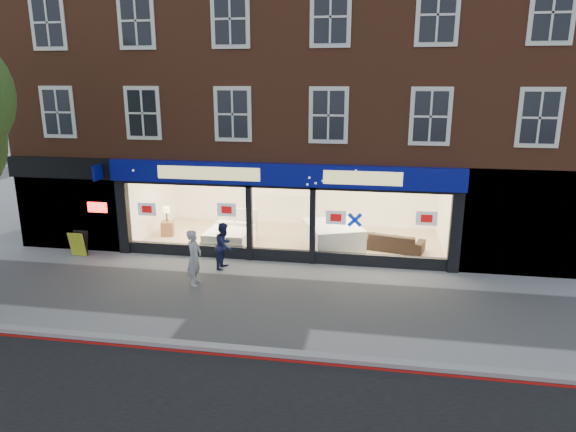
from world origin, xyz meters
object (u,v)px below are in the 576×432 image
(sofa, at_px, (393,242))
(a_board, at_px, (79,244))
(pedestrian_blue, at_px, (224,246))
(display_bed, at_px, (230,235))
(mattress_stack, at_px, (333,236))
(pedestrian_grey, at_px, (194,258))

(sofa, height_order, a_board, a_board)
(pedestrian_blue, bearing_deg, a_board, 92.91)
(a_board, bearing_deg, sofa, 13.34)
(display_bed, height_order, a_board, display_bed)
(display_bed, relative_size, sofa, 0.96)
(mattress_stack, relative_size, pedestrian_blue, 1.76)
(a_board, bearing_deg, pedestrian_blue, -1.28)
(a_board, distance_m, pedestrian_blue, 5.26)
(a_board, relative_size, pedestrian_grey, 0.52)
(sofa, distance_m, pedestrian_blue, 5.90)
(mattress_stack, bearing_deg, pedestrian_blue, -144.14)
(pedestrian_grey, bearing_deg, a_board, 72.20)
(display_bed, relative_size, mattress_stack, 0.76)
(a_board, relative_size, pedestrian_blue, 0.57)
(display_bed, height_order, pedestrian_grey, pedestrian_grey)
(sofa, height_order, pedestrian_blue, pedestrian_blue)
(sofa, distance_m, a_board, 10.82)
(sofa, relative_size, pedestrian_blue, 1.39)
(mattress_stack, distance_m, a_board, 8.75)
(mattress_stack, bearing_deg, sofa, 2.37)
(mattress_stack, relative_size, sofa, 1.26)
(mattress_stack, bearing_deg, display_bed, -177.77)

